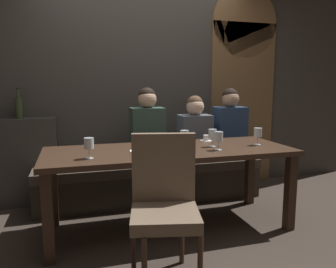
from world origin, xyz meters
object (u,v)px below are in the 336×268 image
at_px(wine_glass_end_left, 258,133).
at_px(wine_glass_center_front, 219,137).
at_px(wine_glass_end_right, 212,134).
at_px(espresso_cup, 206,139).
at_px(dining_table, 170,158).
at_px(banquette_bench, 152,182).
at_px(diner_redhead, 148,128).
at_px(wine_bottle_pale_label, 19,107).
at_px(diner_bearded, 195,130).
at_px(chair_near_side, 164,197).
at_px(wine_glass_near_right, 184,135).
at_px(wine_glass_near_left, 89,144).
at_px(diner_far_end, 230,125).

height_order(wine_glass_end_left, wine_glass_center_front, same).
distance_m(wine_glass_end_right, espresso_cup, 0.30).
bearing_deg(dining_table, banquette_bench, 90.00).
xyz_separation_m(diner_redhead, wine_glass_center_front, (0.44, -0.87, 0.01)).
bearing_deg(wine_bottle_pale_label, wine_glass_center_front, -34.63).
height_order(dining_table, wine_glass_end_left, wine_glass_end_left).
relative_size(banquette_bench, diner_bearded, 3.38).
xyz_separation_m(banquette_bench, chair_near_side, (-0.26, -1.42, 0.33)).
bearing_deg(chair_near_side, wine_glass_center_front, 40.28).
bearing_deg(wine_bottle_pale_label, dining_table, -37.45).
bearing_deg(wine_glass_near_right, diner_redhead, 104.08).
bearing_deg(diner_redhead, wine_glass_end_left, -40.05).
xyz_separation_m(wine_glass_near_left, wine_glass_center_front, (1.11, 0.02, 0.00)).
relative_size(chair_near_side, wine_glass_end_right, 5.98).
distance_m(dining_table, espresso_cup, 0.55).
bearing_deg(espresso_cup, wine_glass_center_front, -99.13).
bearing_deg(wine_glass_end_right, diner_bearded, 82.20).
relative_size(banquette_bench, espresso_cup, 20.83).
distance_m(dining_table, wine_glass_near_left, 0.77).
bearing_deg(wine_glass_end_left, espresso_cup, 139.98).
height_order(chair_near_side, wine_bottle_pale_label, wine_bottle_pale_label).
bearing_deg(chair_near_side, wine_glass_near_left, 130.74).
distance_m(chair_near_side, diner_far_end, 1.91).
height_order(dining_table, wine_glass_near_right, wine_glass_near_right).
bearing_deg(wine_bottle_pale_label, espresso_cup, -22.90).
distance_m(diner_far_end, wine_bottle_pale_label, 2.36).
xyz_separation_m(wine_glass_center_front, espresso_cup, (0.07, 0.44, -0.09)).
relative_size(chair_near_side, wine_glass_near_right, 5.98).
bearing_deg(wine_glass_near_left, diner_far_end, 28.68).
distance_m(chair_near_side, wine_glass_near_left, 0.76).
distance_m(wine_glass_end_right, wine_glass_near_left, 1.14).
height_order(diner_redhead, wine_glass_near_right, diner_redhead).
bearing_deg(wine_glass_near_left, wine_bottle_pale_label, 117.92).
bearing_deg(banquette_bench, diner_redhead, 175.43).
relative_size(dining_table, wine_glass_end_right, 13.41).
distance_m(diner_bearded, wine_glass_center_front, 0.87).
height_order(chair_near_side, diner_bearded, diner_bearded).
height_order(chair_near_side, diner_far_end, diner_far_end).
bearing_deg(wine_glass_near_left, dining_table, 14.98).
height_order(chair_near_side, wine_glass_near_left, chair_near_side).
height_order(banquette_bench, wine_bottle_pale_label, wine_bottle_pale_label).
bearing_deg(wine_glass_end_right, diner_far_end, 53.15).
bearing_deg(wine_glass_end_right, wine_glass_center_front, -94.70).
distance_m(dining_table, wine_glass_end_left, 0.88).
bearing_deg(wine_glass_center_front, espresso_cup, 80.87).
xyz_separation_m(wine_glass_near_left, espresso_cup, (1.18, 0.46, -0.09)).
height_order(banquette_bench, wine_glass_end_right, wine_glass_end_right).
xyz_separation_m(banquette_bench, wine_glass_end_right, (0.41, -0.71, 0.63)).
bearing_deg(diner_redhead, wine_glass_near_left, -126.86).
height_order(diner_far_end, wine_glass_center_front, diner_far_end).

